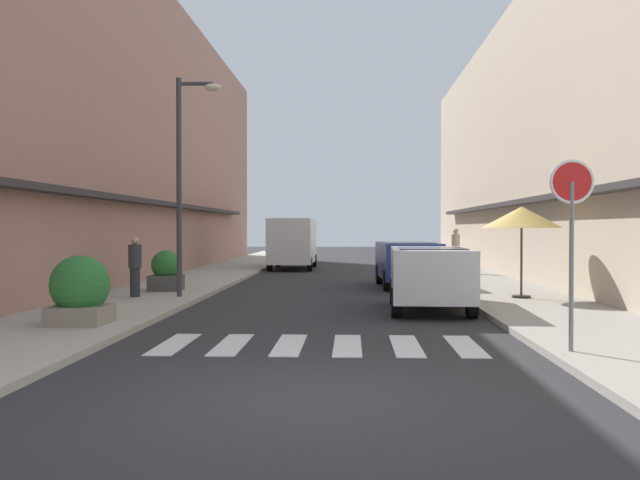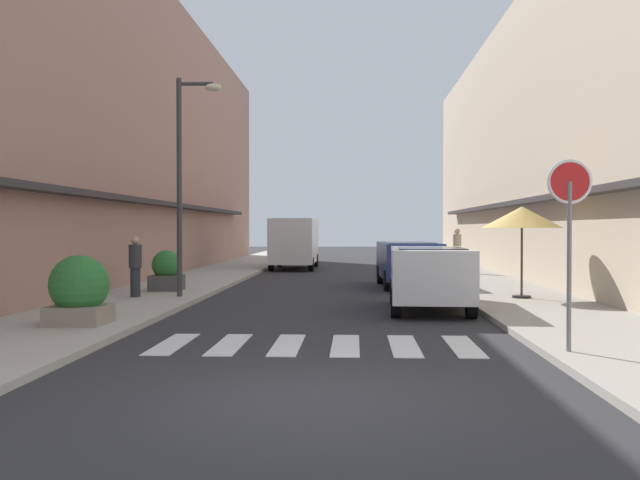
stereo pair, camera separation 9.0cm
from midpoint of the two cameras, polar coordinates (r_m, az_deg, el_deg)
The scene contains 16 objects.
ground_plane at distance 25.93m, azimuth 1.50°, elevation -3.30°, with size 98.28×98.28×0.00m, color #2B2B2D.
sidewalk_left at distance 26.50m, azimuth -9.30°, elevation -3.09°, with size 3.11×62.54×0.12m, color #ADA899.
sidewalk_right at distance 26.29m, azimuth 12.39°, elevation -3.13°, with size 3.11×62.54×0.12m, color #9E998E.
building_row_left at distance 28.97m, azimuth -16.75°, elevation 8.15°, with size 5.50×42.21×11.16m.
building_row_right at distance 28.56m, azimuth 20.11°, elevation 7.45°, with size 5.50×42.21×10.37m.
crosswalk at distance 11.81m, azimuth -0.07°, elevation -8.35°, with size 5.20×2.20×0.01m.
parked_car_near at distance 16.75m, azimuth 8.87°, elevation -2.47°, with size 1.95×4.16×1.47m.
parked_car_mid at distance 23.38m, azimuth 7.14°, elevation -1.50°, with size 1.95×4.44×1.47m.
delivery_van at distance 33.71m, azimuth -1.96°, elevation 0.07°, with size 2.03×5.41×2.37m.
round_street_sign at distance 11.02m, azimuth 19.44°, elevation 2.70°, with size 0.65×0.07×2.79m.
street_lamp at distance 19.21m, azimuth -10.47°, elevation 5.94°, with size 1.19×0.28×5.73m.
cafe_umbrella at distance 19.18m, azimuth 15.88°, elevation 1.71°, with size 2.05×2.05×2.35m.
planter_corner at distance 14.15m, azimuth -18.44°, elevation -3.88°, with size 1.11×1.11×1.29m.
planter_midblock at distance 21.14m, azimuth -11.98°, elevation -2.46°, with size 0.89×0.89×1.16m.
pedestrian_walking_near at distance 19.30m, azimuth -14.34°, elevation -1.97°, with size 0.34×0.34×1.58m.
pedestrian_walking_far at distance 29.47m, azimuth 10.93°, elevation -0.72°, with size 0.34×0.34×1.80m.
Camera 2 is at (0.62, -7.98, 1.91)m, focal length 40.26 mm.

